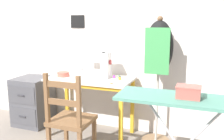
# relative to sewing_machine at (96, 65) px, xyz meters

# --- Properties ---
(wall_back) EXTENTS (10.00, 0.06, 2.55)m
(wall_back) POSITION_rel_sewing_machine_xyz_m (-0.05, 0.27, 0.41)
(wall_back) COLOR silver
(wall_back) RESTS_ON ground_plane
(sewing_table) EXTENTS (1.01, 0.53, 0.72)m
(sewing_table) POSITION_rel_sewing_machine_xyz_m (-0.05, -0.07, -0.24)
(sewing_table) COLOR silver
(sewing_table) RESTS_ON ground_plane
(sewing_machine) EXTENTS (0.42, 0.15, 0.33)m
(sewing_machine) POSITION_rel_sewing_machine_xyz_m (0.00, 0.00, 0.00)
(sewing_machine) COLOR white
(sewing_machine) RESTS_ON sewing_table
(fabric_bowl) EXTENTS (0.15, 0.15, 0.05)m
(fabric_bowl) POSITION_rel_sewing_machine_xyz_m (-0.40, -0.10, -0.12)
(fabric_bowl) COLOR #B25647
(fabric_bowl) RESTS_ON sewing_table
(scissors) EXTENTS (0.13, 0.13, 0.01)m
(scissors) POSITION_rel_sewing_machine_xyz_m (0.31, -0.25, -0.14)
(scissors) COLOR silver
(scissors) RESTS_ON sewing_table
(thread_spool_near_machine) EXTENTS (0.03, 0.03, 0.04)m
(thread_spool_near_machine) POSITION_rel_sewing_machine_xyz_m (0.22, 0.03, -0.12)
(thread_spool_near_machine) COLOR purple
(thread_spool_near_machine) RESTS_ON sewing_table
(thread_spool_mid_table) EXTENTS (0.03, 0.03, 0.03)m
(thread_spool_mid_table) POSITION_rel_sewing_machine_xyz_m (0.27, 0.05, -0.13)
(thread_spool_mid_table) COLOR green
(thread_spool_mid_table) RESTS_ON sewing_table
(thread_spool_far_edge) EXTENTS (0.04, 0.04, 0.04)m
(thread_spool_far_edge) POSITION_rel_sewing_machine_xyz_m (0.32, -0.05, -0.12)
(thread_spool_far_edge) COLOR yellow
(thread_spool_far_edge) RESTS_ON sewing_table
(wooden_chair) EXTENTS (0.40, 0.38, 0.91)m
(wooden_chair) POSITION_rel_sewing_machine_xyz_m (0.01, -0.66, -0.44)
(wooden_chair) COLOR brown
(wooden_chair) RESTS_ON ground_plane
(filing_cabinet) EXTENTS (0.44, 0.46, 0.64)m
(filing_cabinet) POSITION_rel_sewing_machine_xyz_m (-0.93, -0.02, -0.54)
(filing_cabinet) COLOR #4C4C51
(filing_cabinet) RESTS_ON ground_plane
(dress_form) EXTENTS (0.32, 0.32, 1.44)m
(dress_form) POSITION_rel_sewing_machine_xyz_m (0.74, 0.01, 0.16)
(dress_form) COLOR #846647
(dress_form) RESTS_ON ground_plane
(ironing_board) EXTENTS (1.01, 0.36, 0.83)m
(ironing_board) POSITION_rel_sewing_machine_xyz_m (1.09, -0.82, -0.08)
(ironing_board) COLOR #518E7A
(ironing_board) RESTS_ON ground_plane
(storage_box) EXTENTS (0.18, 0.14, 0.09)m
(storage_box) POSITION_rel_sewing_machine_xyz_m (1.11, -0.82, 0.01)
(storage_box) COLOR #AD564C
(storage_box) RESTS_ON ironing_board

